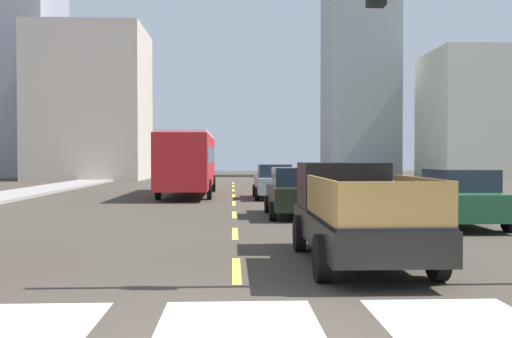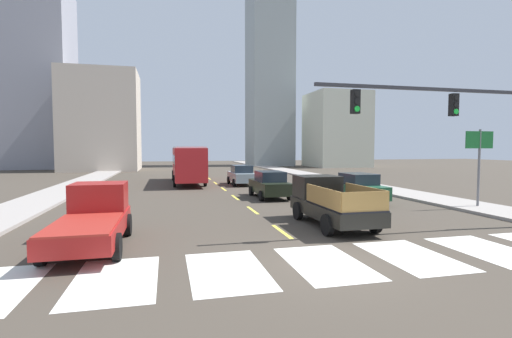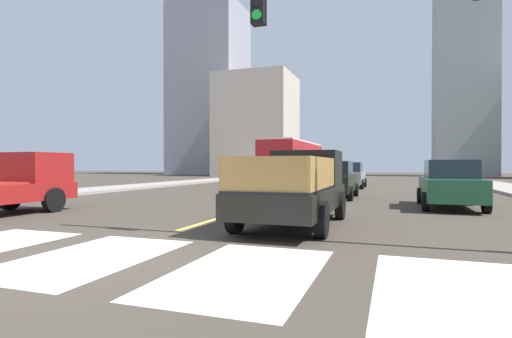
{
  "view_description": "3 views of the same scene",
  "coord_description": "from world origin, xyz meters",
  "px_view_note": "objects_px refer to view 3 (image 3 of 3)",
  "views": [
    {
      "loc": [
        -0.08,
        -6.38,
        2.08
      ],
      "look_at": [
        0.76,
        13.38,
        1.67
      ],
      "focal_mm": 39.7,
      "sensor_mm": 36.0,
      "label": 1
    },
    {
      "loc": [
        -4.29,
        -9.47,
        3.25
      ],
      "look_at": [
        1.65,
        15.05,
        1.78
      ],
      "focal_mm": 25.89,
      "sensor_mm": 36.0,
      "label": 2
    },
    {
      "loc": [
        4.79,
        -5.37,
        1.55
      ],
      "look_at": [
        -1.9,
        13.94,
        1.34
      ],
      "focal_mm": 27.84,
      "sensor_mm": 36.0,
      "label": 3
    }
  ],
  "objects_px": {
    "pickup_stakebed": "(298,188)",
    "sedan_near_right": "(450,184)",
    "pickup_dark": "(2,185)",
    "sedan_far": "(334,180)",
    "city_bus": "(294,160)",
    "sedan_near_left": "(350,175)"
  },
  "relations": [
    {
      "from": "city_bus",
      "to": "sedan_far",
      "type": "bearing_deg",
      "value": -66.67
    },
    {
      "from": "pickup_stakebed",
      "to": "sedan_far",
      "type": "distance_m",
      "value": 8.43
    },
    {
      "from": "pickup_stakebed",
      "to": "pickup_dark",
      "type": "bearing_deg",
      "value": -169.44
    },
    {
      "from": "pickup_dark",
      "to": "city_bus",
      "type": "bearing_deg",
      "value": 78.2
    },
    {
      "from": "pickup_stakebed",
      "to": "sedan_near_right",
      "type": "height_order",
      "value": "pickup_stakebed"
    },
    {
      "from": "city_bus",
      "to": "sedan_near_right",
      "type": "bearing_deg",
      "value": -56.28
    },
    {
      "from": "pickup_stakebed",
      "to": "pickup_dark",
      "type": "xyz_separation_m",
      "value": [
        -9.08,
        -1.28,
        -0.02
      ]
    },
    {
      "from": "pickup_stakebed",
      "to": "sedan_near_right",
      "type": "bearing_deg",
      "value": 53.68
    },
    {
      "from": "sedan_near_left",
      "to": "sedan_far",
      "type": "relative_size",
      "value": 1.0
    },
    {
      "from": "sedan_near_right",
      "to": "sedan_far",
      "type": "bearing_deg",
      "value": 144.5
    },
    {
      "from": "pickup_dark",
      "to": "sedan_near_right",
      "type": "distance_m",
      "value": 14.96
    },
    {
      "from": "pickup_dark",
      "to": "sedan_near_right",
      "type": "xyz_separation_m",
      "value": [
        13.41,
        6.65,
        -0.06
      ]
    },
    {
      "from": "sedan_near_left",
      "to": "pickup_dark",
      "type": "bearing_deg",
      "value": -115.47
    },
    {
      "from": "pickup_dark",
      "to": "city_bus",
      "type": "xyz_separation_m",
      "value": [
        4.25,
        20.72,
        1.03
      ]
    },
    {
      "from": "sedan_near_right",
      "to": "sedan_near_left",
      "type": "bearing_deg",
      "value": 110.38
    },
    {
      "from": "sedan_near_right",
      "to": "sedan_far",
      "type": "xyz_separation_m",
      "value": [
        -4.56,
        3.06,
        0.0
      ]
    },
    {
      "from": "pickup_dark",
      "to": "sedan_far",
      "type": "relative_size",
      "value": 1.18
    },
    {
      "from": "pickup_stakebed",
      "to": "sedan_near_right",
      "type": "xyz_separation_m",
      "value": [
        4.32,
        5.37,
        -0.08
      ]
    },
    {
      "from": "pickup_dark",
      "to": "sedan_near_left",
      "type": "relative_size",
      "value": 1.18
    },
    {
      "from": "sedan_near_left",
      "to": "pickup_stakebed",
      "type": "bearing_deg",
      "value": -88.71
    },
    {
      "from": "city_bus",
      "to": "sedan_far",
      "type": "xyz_separation_m",
      "value": [
        4.6,
        -11.01,
        -1.09
      ]
    },
    {
      "from": "pickup_dark",
      "to": "sedan_far",
      "type": "distance_m",
      "value": 13.14
    }
  ]
}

